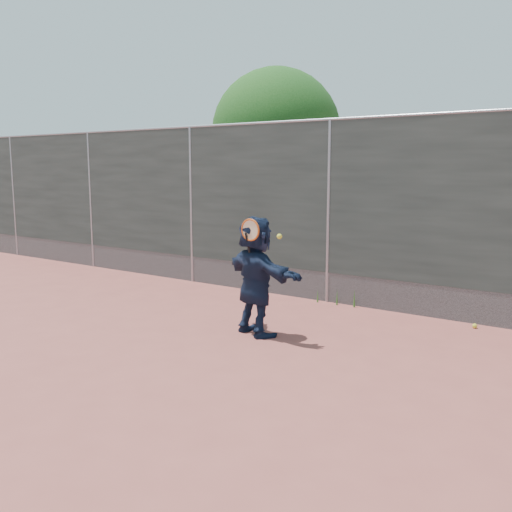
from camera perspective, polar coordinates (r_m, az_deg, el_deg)
The scene contains 7 objects.
ground at distance 6.94m, azimuth -6.88°, elevation -10.03°, with size 80.00×80.00×0.00m, color #9E4C42.
player at distance 7.62m, azimuth 0.00°, elevation -1.99°, with size 1.49×0.47×1.61m, color #141F38.
ball_ground at distance 8.63m, azimuth 21.03°, elevation -6.54°, with size 0.07×0.07×0.07m, color gold.
fence at distance 9.48m, azimuth 7.28°, elevation 4.82°, with size 20.00×0.06×3.03m.
swing_action at distance 7.32m, azimuth -0.30°, elevation 2.43°, with size 0.60×0.13×0.51m.
tree_left at distance 13.54m, azimuth 2.70°, elevation 11.82°, with size 3.15×3.00×4.53m.
weed_clump at distance 9.45m, azimuth 8.36°, elevation -4.10°, with size 0.68×0.07×0.30m.
Camera 1 is at (4.42, -4.86, 2.24)m, focal length 40.00 mm.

